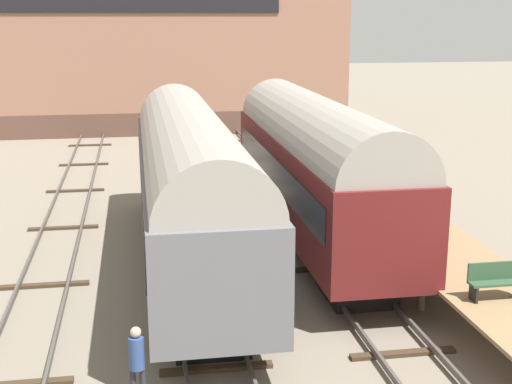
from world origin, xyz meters
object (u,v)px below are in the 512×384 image
at_px(train_car_maroon, 316,163).
at_px(bench, 496,280).
at_px(person_worker, 137,358).
at_px(train_car_grey, 190,179).

relative_size(train_car_maroon, bench, 10.81).
bearing_deg(person_worker, train_car_grey, 77.80).
bearing_deg(train_car_grey, person_worker, -102.20).
relative_size(bench, person_worker, 0.79).
relative_size(train_car_maroon, train_car_grey, 0.91).
distance_m(train_car_maroon, person_worker, 11.87).
bearing_deg(person_worker, train_car_maroon, 57.79).
xyz_separation_m(train_car_grey, bench, (6.96, -6.51, -1.32)).
distance_m(train_car_maroon, train_car_grey, 4.81).
bearing_deg(train_car_maroon, train_car_grey, -158.69).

